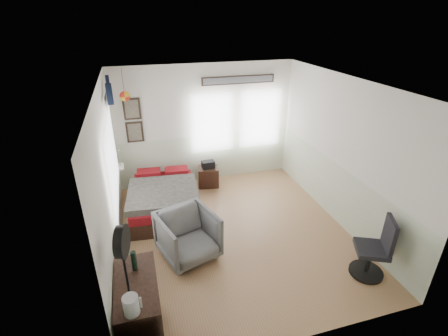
{
  "coord_description": "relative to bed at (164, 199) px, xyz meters",
  "views": [
    {
      "loc": [
        -1.53,
        -4.58,
        3.65
      ],
      "look_at": [
        -0.1,
        0.4,
        1.15
      ],
      "focal_mm": 26.0,
      "sensor_mm": 36.0,
      "label": 1
    }
  ],
  "objects": [
    {
      "name": "room_shell",
      "position": [
        1.07,
        -0.92,
        1.33
      ],
      "size": [
        4.02,
        4.52,
        2.71
      ],
      "color": "silver",
      "rests_on": "ground_plane"
    },
    {
      "name": "wall_decor",
      "position": [
        0.04,
        0.86,
        1.82
      ],
      "size": [
        3.55,
        1.32,
        1.44
      ],
      "color": "black",
      "rests_on": "room_shell"
    },
    {
      "name": "nightstand",
      "position": [
        1.1,
        0.79,
        -0.05
      ],
      "size": [
        0.51,
        0.44,
        0.45
      ],
      "primitive_type": "cube",
      "rotation": [
        0.0,
        0.0,
        -0.18
      ],
      "color": "black",
      "rests_on": "ground_plane"
    },
    {
      "name": "black_bag",
      "position": [
        1.1,
        0.79,
        0.26
      ],
      "size": [
        0.29,
        0.2,
        0.16
      ],
      "primitive_type": "cube",
      "rotation": [
        0.0,
        0.0,
        0.08
      ],
      "color": "black",
      "rests_on": "nightstand"
    },
    {
      "name": "dresser",
      "position": [
        -0.59,
        -2.79,
        0.17
      ],
      "size": [
        0.48,
        1.0,
        0.9
      ],
      "primitive_type": "cube",
      "color": "black",
      "rests_on": "ground_plane"
    },
    {
      "name": "ground_plane",
      "position": [
        1.15,
        -1.1,
        -0.29
      ],
      "size": [
        4.0,
        4.5,
        0.01
      ],
      "primitive_type": "cube",
      "color": "#916E4C"
    },
    {
      "name": "bed",
      "position": [
        0.0,
        0.0,
        0.0
      ],
      "size": [
        1.44,
        1.92,
        0.58
      ],
      "rotation": [
        0.0,
        0.0,
        -0.1
      ],
      "color": "black",
      "rests_on": "ground_plane"
    },
    {
      "name": "kettle",
      "position": [
        -0.64,
        -3.19,
        0.73
      ],
      "size": [
        0.19,
        0.16,
        0.21
      ],
      "rotation": [
        0.0,
        0.0,
        -0.3
      ],
      "color": "silver",
      "rests_on": "dresser"
    },
    {
      "name": "armchair",
      "position": [
        0.23,
        -1.45,
        0.12
      ],
      "size": [
        1.07,
        1.08,
        0.79
      ],
      "primitive_type": "imported",
      "rotation": [
        0.0,
        0.0,
        0.31
      ],
      "color": "#5B5B5B",
      "rests_on": "ground_plane"
    },
    {
      "name": "bottle",
      "position": [
        -0.58,
        -2.57,
        0.75
      ],
      "size": [
        0.06,
        0.06,
        0.26
      ],
      "primitive_type": "cylinder",
      "color": "black",
      "rests_on": "dresser"
    },
    {
      "name": "stand_fan",
      "position": [
        -0.65,
        -2.91,
        1.29
      ],
      "size": [
        0.17,
        0.35,
        0.87
      ],
      "rotation": [
        0.0,
        0.0,
        -0.24
      ],
      "color": "black",
      "rests_on": "dresser"
    },
    {
      "name": "task_chair",
      "position": [
        2.83,
        -2.65,
        0.13
      ],
      "size": [
        0.59,
        0.59,
        1.01
      ],
      "rotation": [
        0.0,
        0.0,
        -0.43
      ],
      "color": "black",
      "rests_on": "ground_plane"
    }
  ]
}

